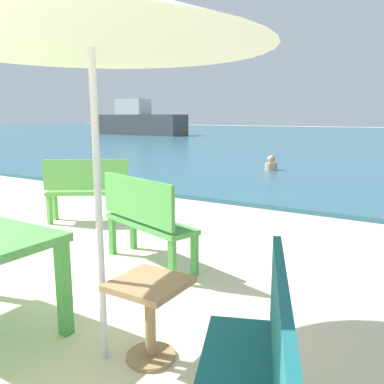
% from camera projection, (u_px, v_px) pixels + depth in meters
% --- Properties ---
extents(patio_umbrella, '(2.10, 2.10, 2.30)m').
position_uv_depth(patio_umbrella, '(90.00, 14.00, 2.25)').
color(patio_umbrella, silver).
rests_on(patio_umbrella, ground_plane).
extents(side_table_wood, '(0.44, 0.44, 0.54)m').
position_uv_depth(side_table_wood, '(150.00, 308.00, 2.57)').
color(side_table_wood, '#9E7A51').
rests_on(side_table_wood, ground_plane).
extents(bench_teal_center, '(0.78, 1.25, 0.95)m').
position_uv_depth(bench_teal_center, '(255.00, 378.00, 1.59)').
color(bench_teal_center, '#196066').
rests_on(bench_teal_center, ground_plane).
extents(bench_green_left, '(1.25, 0.70, 0.95)m').
position_uv_depth(bench_green_left, '(144.00, 216.00, 4.17)').
color(bench_green_left, '#4C9E47').
rests_on(bench_green_left, ground_plane).
extents(bench_green_right, '(1.19, 0.98, 0.95)m').
position_uv_depth(bench_green_right, '(88.00, 187.00, 5.89)').
color(bench_green_right, '#60B24C').
rests_on(bench_green_right, ground_plane).
extents(swimmer_person, '(0.34, 0.34, 0.41)m').
position_uv_depth(swimmer_person, '(271.00, 164.00, 11.14)').
color(swimmer_person, tan).
rests_on(swimmer_person, sea_water).
extents(boat_barge, '(7.68, 2.10, 2.79)m').
position_uv_depth(boat_barge, '(139.00, 122.00, 31.90)').
color(boat_barge, '#4C4C4C').
rests_on(boat_barge, sea_water).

